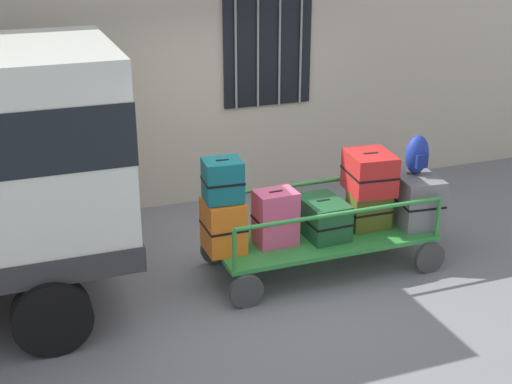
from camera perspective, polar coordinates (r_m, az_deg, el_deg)
name	(u,v)px	position (r m, az deg, el deg)	size (l,w,h in m)	color
ground_plane	(261,271)	(7.81, 0.42, -6.35)	(40.00, 40.00, 0.00)	slate
building_wall	(196,10)	(9.19, -4.82, 14.28)	(12.00, 0.38, 5.00)	#BCB29E
luggage_cart	(322,240)	(7.78, 5.29, -3.84)	(2.45, 1.07, 0.40)	#2D8438
cart_railing	(323,203)	(7.60, 5.41, -0.86)	(2.34, 0.93, 0.45)	#2D8438
suitcase_left_bottom	(223,225)	(7.28, -2.62, -2.69)	(0.40, 0.43, 0.55)	orange
suitcase_left_middle	(223,180)	(7.09, -2.69, 0.94)	(0.41, 0.37, 0.43)	#0F5960
suitcase_midleft_bottom	(276,218)	(7.40, 1.58, -2.07)	(0.45, 0.34, 0.59)	#CC4C72
suitcase_center_bottom	(323,218)	(7.67, 5.36, -2.05)	(0.44, 0.62, 0.41)	#194C28
suitcase_midright_bottom	(369,210)	(7.90, 9.02, -1.44)	(0.46, 0.29, 0.42)	#4C5119
suitcase_midright_middle	(370,172)	(7.77, 9.08, 1.56)	(0.52, 0.60, 0.44)	#B21E1E
suitcase_right_bottom	(412,196)	(8.17, 12.36, -0.35)	(0.52, 0.83, 0.56)	slate
backpack	(417,155)	(7.97, 12.79, 2.92)	(0.27, 0.22, 0.44)	navy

